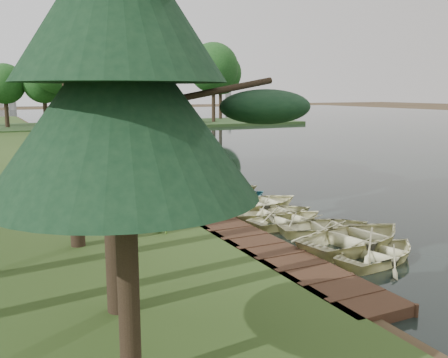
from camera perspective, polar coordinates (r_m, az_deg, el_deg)
name	(u,v)px	position (r m, az deg, el deg)	size (l,w,h in m)	color
ground	(257,224)	(17.89, 3.78, -5.13)	(300.00, 300.00, 0.00)	#3D2F1D
water	(420,139)	(52.35, 21.45, 4.25)	(130.00, 200.00, 0.05)	black
boardwalk	(216,225)	(17.13, -0.86, -5.28)	(1.60, 16.00, 0.30)	#392316
peninsula	(117,125)	(67.17, -12.09, 6.02)	(50.00, 14.00, 0.45)	#29431E
far_trees	(89,77)	(66.29, -15.13, 11.21)	(45.60, 5.60, 8.80)	black
bridge	(63,81)	(136.55, -17.96, 10.56)	(95.90, 4.00, 8.60)	#A5A5A0
building_a	(112,77)	(159.73, -12.72, 11.35)	(10.00, 8.00, 18.00)	#A5A5A0
rowboat_0	(380,250)	(14.50, 17.42, -7.71)	(2.21, 3.09, 0.64)	beige
rowboat_1	(357,235)	(15.40, 14.92, -6.18)	(2.86, 4.00, 0.83)	beige
rowboat_2	(326,224)	(16.71, 11.53, -5.10)	(2.21, 3.10, 0.64)	beige
rowboat_3	(288,217)	(17.52, 7.31, -4.29)	(2.17, 3.04, 0.63)	beige
rowboat_4	(273,210)	(18.36, 5.60, -3.56)	(2.25, 3.14, 0.65)	beige
rowboat_5	(262,201)	(19.71, 4.33, -2.49)	(2.49, 3.49, 0.72)	beige
rowboat_6	(239,196)	(20.64, 1.69, -1.97)	(2.29, 3.20, 0.66)	teal
rowboat_7	(225,187)	(22.51, 0.12, -0.97)	(2.25, 3.15, 0.65)	beige
rowboat_8	(211,182)	(23.51, -1.45, -0.30)	(2.81, 3.94, 0.82)	beige
rowboat_9	(203,179)	(24.51, -2.43, -0.05)	(2.33, 3.26, 0.68)	beige
stored_rowboat	(70,184)	(22.91, -17.20, -0.57)	(2.31, 3.24, 0.67)	beige
pine_tree	(120,49)	(7.07, -11.81, 14.32)	(3.80, 3.80, 7.99)	black
reeds_0	(165,215)	(15.81, -6.73, -4.15)	(0.60, 0.60, 1.04)	#3F661E
reeds_1	(136,204)	(17.91, -10.08, -2.85)	(0.60, 0.60, 0.86)	#3F661E
reeds_2	(89,185)	(21.70, -15.13, -0.68)	(0.60, 0.60, 0.94)	#3F661E
reeds_3	(111,183)	(21.48, -12.76, -0.48)	(0.60, 0.60, 1.10)	#3F661E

